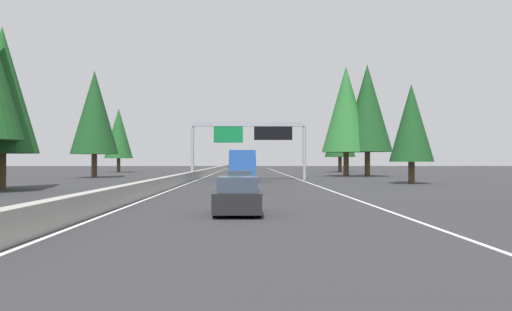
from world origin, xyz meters
name	(u,v)px	position (x,y,z in m)	size (l,w,h in m)	color
ground_plane	(199,178)	(60.00, 0.00, 0.00)	(320.00, 320.00, 0.00)	#2D2D30
median_barrier	(208,171)	(80.00, 0.30, 0.45)	(180.00, 0.56, 0.90)	#9E9B93
shoulder_stripe_right	(289,176)	(70.00, -11.52, 0.01)	(160.00, 0.16, 0.01)	silver
shoulder_stripe_median	(207,176)	(70.00, -0.25, 0.01)	(160.00, 0.16, 0.01)	silver
sign_gantry_overhead	(250,134)	(54.85, -6.04, 5.07)	(0.50, 12.68, 6.38)	gray
sedan_distant_b	(238,197)	(15.77, -5.33, 0.68)	(4.40, 1.80, 1.47)	black
sedan_distant_a	(240,183)	(29.76, -5.24, 0.68)	(4.40, 1.80, 1.47)	#2D6B38
bus_far_left	(243,164)	(51.30, -5.26, 1.72)	(11.50, 2.55, 3.10)	#1E4793
minivan_mid_right	(245,166)	(119.08, -5.23, 0.95)	(5.00, 1.95, 1.69)	slate
conifer_right_near	(411,123)	(44.11, -20.65, 5.53)	(4.01, 4.01, 9.11)	#4C3823
conifer_right_mid	(346,109)	(67.49, -18.90, 8.97)	(6.49, 6.49, 14.74)	#4C3823
conifer_right_far	(367,108)	(67.38, -21.72, 9.11)	(6.59, 6.59, 14.98)	#4C3823
conifer_right_distant	(340,130)	(96.40, -22.96, 7.80)	(5.65, 5.65, 12.84)	#4C3823
conifer_left_near	(2,90)	(35.09, 12.39, 7.31)	(5.29, 5.29, 12.03)	#4C3823
conifer_left_mid	(94,112)	(63.29, 13.34, 8.13)	(5.88, 5.88, 13.37)	#4C3823
conifer_left_far	(119,133)	(95.52, 17.79, 7.11)	(5.15, 5.15, 11.70)	#4C3823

